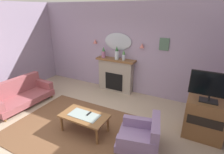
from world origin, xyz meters
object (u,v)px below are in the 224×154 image
Objects in this scene: mantel_vase_centre at (117,54)px; tv_remote at (89,114)px; mantel_vase_left at (104,53)px; mantel_vase_right at (124,55)px; floral_couch at (20,95)px; armchair_by_coffee_table at (142,135)px; framed_picture at (164,44)px; wall_sconce_left at (95,41)px; tv_cabinet at (204,119)px; tv_flatscreen at (212,86)px; fireplace at (116,75)px; coffee_table at (84,117)px; wall_mirror at (118,42)px; wall_sconce_right at (142,46)px.

tv_remote is (0.38, -2.23, -0.90)m from mantel_vase_centre.
mantel_vase_left is 1.07× the size of mantel_vase_right.
floral_couch is 3.83m from armchair_by_coffee_table.
mantel_vase_left is 1.05× the size of framed_picture.
wall_sconce_left is 3.72m from armchair_by_coffee_table.
tv_flatscreen is at bearing -90.00° from tv_cabinet.
mantel_vase_left is 2.69× the size of wall_sconce_left.
mantel_vase_centre reaches higher than fireplace.
mantel_vase_left reaches higher than coffee_table.
fireplace is 3.06m from floral_couch.
mantel_vase_right is at bearing -29.54° from wall_mirror.
fireplace is 1.42× the size of wall_mirror.
wall_sconce_left is 3.92m from tv_flatscreen.
framed_picture is 0.21× the size of floral_couch.
fireplace is at bearing -173.84° from wall_sconce_right.
mantel_vase_left reaches higher than mantel_vase_right.
mantel_vase_right is 0.39× the size of tv_cabinet.
floral_couch is at bearing 178.64° from tv_remote.
mantel_vase_centre is 3.12× the size of wall_sconce_left.
wall_sconce_left reaches higher than tv_flatscreen.
wall_sconce_right reaches higher than fireplace.
framed_picture is at bearing 5.77° from fireplace.
floral_couch is at bearing -138.10° from mantel_vase_right.
wall_sconce_right reaches higher than tv_flatscreen.
wall_sconce_left reaches higher than mantel_vase_left.
mantel_vase_left reaches higher than fireplace.
fireplace is at bearing 150.47° from mantel_vase_centre.
tv_remote is 0.19× the size of tv_flatscreen.
armchair_by_coffee_table is at bearing -52.51° from fireplace.
mantel_vase_left is (-0.45, -0.03, 0.75)m from fireplace.
mantel_vase_centre reaches higher than floral_couch.
armchair_by_coffee_table is at bearing -138.17° from tv_cabinet.
armchair_by_coffee_table is at bearing -54.19° from wall_mirror.
framed_picture is 2.32m from tv_cabinet.
coffee_table is at bearing -156.46° from tv_flatscreen.
armchair_by_coffee_table is at bearing -138.78° from tv_flatscreen.
wall_mirror reaches higher than tv_remote.
floral_couch is (-2.47, 0.15, -0.06)m from coffee_table.
wall_mirror reaches higher than tv_flatscreen.
framed_picture reaches higher than wall_sconce_left.
tv_remote is at bearing -157.58° from tv_flatscreen.
tv_remote is at bearing -113.94° from framed_picture.
tv_cabinet is at bearing -34.58° from wall_sconce_right.
coffee_table is at bearing -63.63° from wall_sconce_left.
mantel_vase_left is 3.49m from tv_flatscreen.
framed_picture is (1.95, 0.18, 0.43)m from mantel_vase_left.
coffee_table is 2.48m from floral_couch.
wall_mirror is 3.38m from tv_cabinet.
mantel_vase_centre is 0.45× the size of armchair_by_coffee_table.
framed_picture reaches higher than floral_couch.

